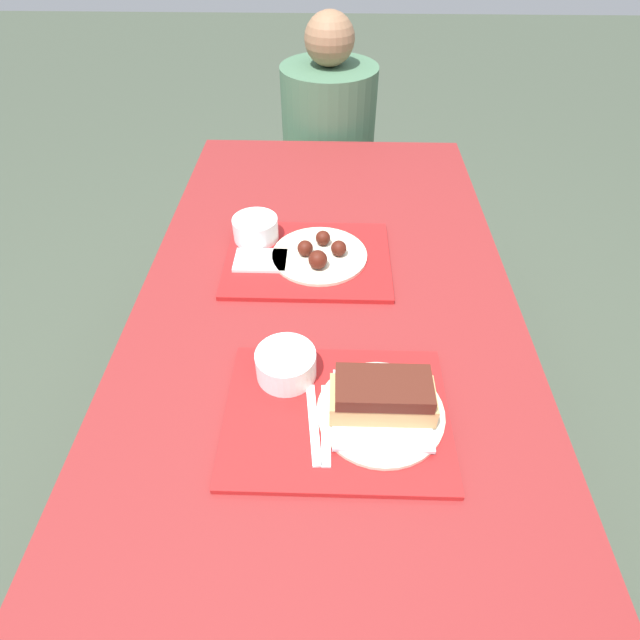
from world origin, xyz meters
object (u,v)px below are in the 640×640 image
at_px(bowl_coleslaw_near, 286,363).
at_px(brisket_sandwich_plate, 382,402).
at_px(wings_plate_far, 320,253).
at_px(person_seated_across, 329,123).
at_px(tray_near, 337,415).
at_px(tray_far, 308,259).
at_px(bowl_coleslaw_far, 255,228).

relative_size(bowl_coleslaw_near, brisket_sandwich_plate, 0.50).
relative_size(wings_plate_far, person_seated_across, 0.37).
bearing_deg(tray_near, wings_plate_far, 95.46).
xyz_separation_m(brisket_sandwich_plate, person_seated_across, (-0.12, 1.37, -0.07)).
height_order(tray_far, brisket_sandwich_plate, brisket_sandwich_plate).
distance_m(tray_far, bowl_coleslaw_far, 0.16).
relative_size(brisket_sandwich_plate, person_seated_across, 0.36).
bearing_deg(bowl_coleslaw_near, wings_plate_far, 81.89).
bearing_deg(bowl_coleslaw_near, tray_far, 86.31).
xyz_separation_m(brisket_sandwich_plate, wings_plate_far, (-0.12, 0.46, -0.02)).
height_order(bowl_coleslaw_far, person_seated_across, person_seated_across).
bearing_deg(bowl_coleslaw_near, tray_near, -41.93).
height_order(tray_near, bowl_coleslaw_far, bowl_coleslaw_far).
bearing_deg(person_seated_across, brisket_sandwich_plate, -85.17).
bearing_deg(bowl_coleslaw_far, bowl_coleslaw_near, -75.99).
height_order(wings_plate_far, person_seated_across, person_seated_across).
height_order(tray_near, wings_plate_far, wings_plate_far).
xyz_separation_m(tray_near, bowl_coleslaw_far, (-0.21, 0.54, 0.04)).
height_order(bowl_coleslaw_far, wings_plate_far, bowl_coleslaw_far).
relative_size(tray_far, bowl_coleslaw_far, 3.51).
distance_m(tray_near, brisket_sandwich_plate, 0.09).
height_order(tray_far, bowl_coleslaw_far, bowl_coleslaw_far).
relative_size(tray_near, brisket_sandwich_plate, 1.75).
distance_m(tray_far, brisket_sandwich_plate, 0.49).
height_order(tray_far, person_seated_across, person_seated_across).
xyz_separation_m(bowl_coleslaw_near, wings_plate_far, (0.05, 0.38, -0.02)).
bearing_deg(person_seated_across, tray_near, -88.44).
xyz_separation_m(tray_far, bowl_coleslaw_near, (-0.02, -0.38, 0.04)).
height_order(bowl_coleslaw_near, bowl_coleslaw_far, same).
height_order(bowl_coleslaw_near, wings_plate_far, bowl_coleslaw_near).
bearing_deg(tray_far, brisket_sandwich_plate, -71.80).
relative_size(bowl_coleslaw_far, wings_plate_far, 0.49).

